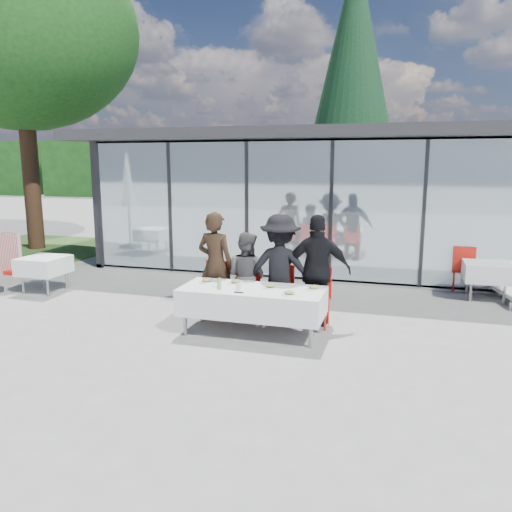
% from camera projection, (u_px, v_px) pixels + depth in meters
% --- Properties ---
extents(ground, '(90.00, 90.00, 0.00)m').
position_uv_depth(ground, '(227.00, 338.00, 7.78)').
color(ground, gray).
rests_on(ground, ground).
extents(pavilion, '(14.80, 8.80, 3.44)m').
position_uv_depth(pavilion, '(385.00, 181.00, 14.53)').
color(pavilion, gray).
rests_on(pavilion, ground).
extents(treeline, '(62.50, 2.00, 4.40)m').
position_uv_depth(treeline, '(335.00, 170.00, 34.34)').
color(treeline, '#113712').
rests_on(treeline, ground).
extents(dining_table, '(2.26, 0.96, 0.75)m').
position_uv_depth(dining_table, '(252.00, 301.00, 7.85)').
color(dining_table, white).
rests_on(dining_table, ground).
extents(diner_a, '(0.78, 0.78, 1.86)m').
position_uv_depth(diner_a, '(215.00, 265.00, 8.71)').
color(diner_a, '#2F2015').
rests_on(diner_a, ground).
extents(diner_chair_a, '(0.44, 0.44, 0.97)m').
position_uv_depth(diner_chair_a, '(216.00, 286.00, 8.80)').
color(diner_chair_a, red).
rests_on(diner_chair_a, ground).
extents(diner_b, '(0.95, 0.95, 1.53)m').
position_uv_depth(diner_b, '(246.00, 276.00, 8.59)').
color(diner_b, '#4E4E4E').
rests_on(diner_b, ground).
extents(diner_chair_b, '(0.44, 0.44, 0.97)m').
position_uv_depth(diner_chair_b, '(247.00, 288.00, 8.65)').
color(diner_chair_b, red).
rests_on(diner_chair_b, ground).
extents(diner_c, '(1.27, 1.27, 1.85)m').
position_uv_depth(diner_c, '(280.00, 269.00, 8.40)').
color(diner_c, black).
rests_on(diner_c, ground).
extents(diner_chair_c, '(0.44, 0.44, 0.97)m').
position_uv_depth(diner_chair_c, '(280.00, 291.00, 8.48)').
color(diner_chair_c, red).
rests_on(diner_chair_c, ground).
extents(diner_d, '(1.23, 1.23, 1.86)m').
position_uv_depth(diner_d, '(318.00, 271.00, 8.22)').
color(diner_d, black).
rests_on(diner_d, ground).
extents(diner_chair_d, '(0.44, 0.44, 0.97)m').
position_uv_depth(diner_chair_d, '(317.00, 294.00, 8.31)').
color(diner_chair_d, red).
rests_on(diner_chair_d, ground).
extents(plate_a, '(0.24, 0.24, 0.07)m').
position_uv_depth(plate_a, '(206.00, 281.00, 8.17)').
color(plate_a, white).
rests_on(plate_a, dining_table).
extents(plate_b, '(0.24, 0.24, 0.07)m').
position_uv_depth(plate_b, '(236.00, 282.00, 8.09)').
color(plate_b, white).
rests_on(plate_b, dining_table).
extents(plate_c, '(0.24, 0.24, 0.07)m').
position_uv_depth(plate_c, '(270.00, 286.00, 7.81)').
color(plate_c, white).
rests_on(plate_c, dining_table).
extents(plate_d, '(0.24, 0.24, 0.07)m').
position_uv_depth(plate_d, '(314.00, 288.00, 7.73)').
color(plate_d, white).
rests_on(plate_d, dining_table).
extents(plate_extra, '(0.24, 0.24, 0.07)m').
position_uv_depth(plate_extra, '(289.00, 293.00, 7.40)').
color(plate_extra, white).
rests_on(plate_extra, dining_table).
extents(juice_bottle, '(0.06, 0.06, 0.17)m').
position_uv_depth(juice_bottle, '(219.00, 283.00, 7.76)').
color(juice_bottle, '#7CA846').
rests_on(juice_bottle, dining_table).
extents(drinking_glasses, '(0.07, 0.07, 0.10)m').
position_uv_depth(drinking_glasses, '(239.00, 287.00, 7.71)').
color(drinking_glasses, silver).
rests_on(drinking_glasses, dining_table).
extents(folded_eyeglasses, '(0.14, 0.03, 0.01)m').
position_uv_depth(folded_eyeglasses, '(239.00, 292.00, 7.53)').
color(folded_eyeglasses, black).
rests_on(folded_eyeglasses, dining_table).
extents(spare_table_left, '(0.86, 0.86, 0.74)m').
position_uv_depth(spare_table_left, '(44.00, 266.00, 10.47)').
color(spare_table_left, white).
rests_on(spare_table_left, ground).
extents(spare_table_right, '(0.86, 0.86, 0.74)m').
position_uv_depth(spare_table_right, '(486.00, 272.00, 9.88)').
color(spare_table_right, white).
rests_on(spare_table_right, ground).
extents(spare_chair_b, '(0.46, 0.46, 0.97)m').
position_uv_depth(spare_chair_b, '(463.00, 267.00, 10.45)').
color(spare_chair_b, red).
rests_on(spare_chair_b, ground).
extents(deciduous_tree, '(7.04, 6.40, 9.38)m').
position_uv_depth(deciduous_tree, '(19.00, 31.00, 14.58)').
color(deciduous_tree, '#382316').
rests_on(deciduous_tree, ground).
extents(conifer_tree, '(4.00, 4.00, 10.50)m').
position_uv_depth(conifer_tree, '(353.00, 74.00, 18.80)').
color(conifer_tree, '#382316').
rests_on(conifer_tree, ground).
extents(grass_patch, '(5.00, 5.00, 0.02)m').
position_uv_depth(grass_patch, '(37.00, 248.00, 15.78)').
color(grass_patch, '#385926').
rests_on(grass_patch, ground).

